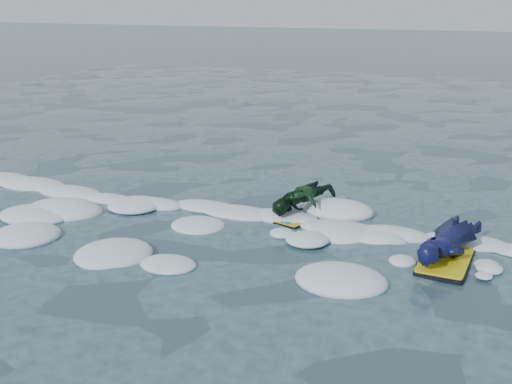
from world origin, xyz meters
TOP-DOWN VIEW (x-y plane):
  - ground at (0.00, 0.00)m, footprint 120.00×120.00m
  - foam_band at (0.00, 1.03)m, footprint 12.00×3.10m
  - prone_woman_unit at (2.74, 0.99)m, footprint 0.96×1.72m
  - prone_child_unit at (0.50, 1.87)m, footprint 1.00×1.36m

SIDE VIEW (x-z plane):
  - ground at x=0.00m, z-range 0.00..0.00m
  - foam_band at x=0.00m, z-range -0.15..0.15m
  - prone_woman_unit at x=2.74m, z-range 0.01..0.43m
  - prone_child_unit at x=0.50m, z-range 0.01..0.48m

